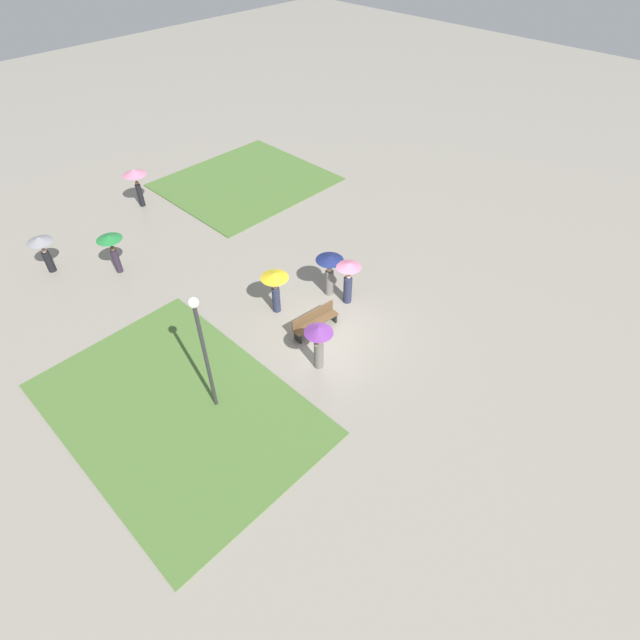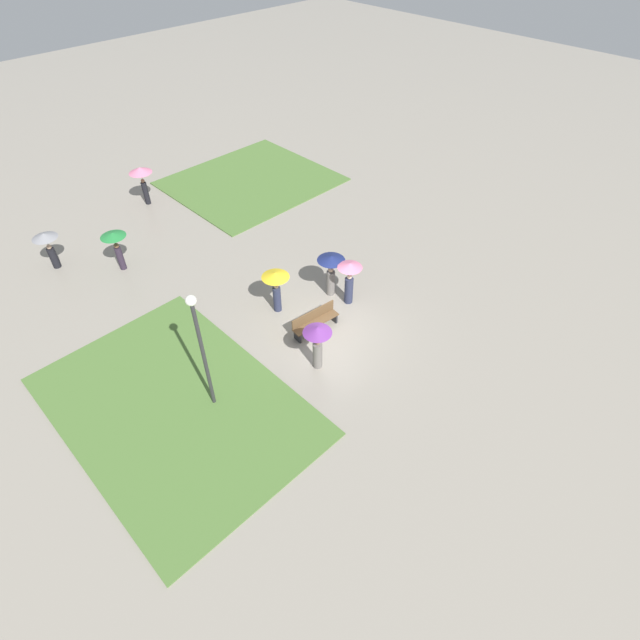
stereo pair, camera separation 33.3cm
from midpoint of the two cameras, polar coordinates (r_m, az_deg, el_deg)
The scene contains 12 objects.
ground_plane at distance 19.15m, azimuth 1.60°, elevation -1.20°, with size 90.00×90.00×0.00m, color gray.
lawn_patch_near at distance 17.34m, azimuth -15.69°, elevation -9.42°, with size 6.44×9.41×0.06m.
lawn_patch_far at distance 29.26m, azimuth -7.55°, elevation 15.45°, with size 8.35×7.53×0.06m.
park_bench at distance 18.86m, azimuth -0.09°, elevation -0.04°, with size 1.98×0.63×0.90m.
lamp_post at distance 14.99m, azimuth -12.94°, elevation -2.23°, with size 0.32×0.32×4.63m.
crowd_person_pink at distance 19.63m, azimuth 3.87°, elevation 4.99°, with size 0.98×0.98×1.93m.
crowd_person_purple at distance 16.89m, azimuth 0.27°, elevation -2.13°, with size 1.00×1.00×1.90m.
crowd_person_yellow at distance 19.22m, azimuth -4.57°, elevation 4.24°, with size 1.08×1.08×1.86m.
crowd_person_navy at distance 19.98m, azimuth 1.74°, elevation 6.03°, with size 1.12×1.12×1.89m.
lone_walker_far_path at distance 23.01m, azimuth -21.99°, elevation 8.26°, with size 1.07×1.07×1.85m.
lone_walker_mid_plaza at distance 27.63m, azimuth -19.42°, elevation 15.36°, with size 1.15×1.15×2.00m.
lone_walker_near_lawn at distance 24.41m, azimuth -28.39°, elevation 7.79°, with size 1.06×1.06×1.73m.
Camera 2 is at (-9.92, -9.57, 13.30)m, focal length 28.00 mm.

